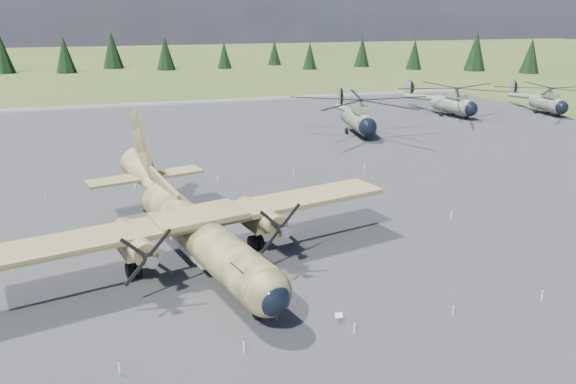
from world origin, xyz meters
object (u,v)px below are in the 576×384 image
object	(u,v)px
helicopter_far	(549,95)
helicopter_near	(360,109)
helicopter_mid	(454,96)
transport_plane	(193,223)

from	to	relation	value
helicopter_far	helicopter_near	bearing A→B (deg)	-165.92
helicopter_mid	transport_plane	bearing A→B (deg)	-150.55
helicopter_near	helicopter_far	bearing A→B (deg)	17.06
transport_plane	helicopter_mid	size ratio (longest dim) A/B	1.20
transport_plane	helicopter_far	bearing A→B (deg)	18.42
helicopter_far	transport_plane	bearing A→B (deg)	-142.98
helicopter_near	helicopter_far	size ratio (longest dim) A/B	1.15
transport_plane	helicopter_near	world-z (taller)	transport_plane
helicopter_far	helicopter_mid	bearing A→B (deg)	175.25
transport_plane	helicopter_far	size ratio (longest dim) A/B	1.33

